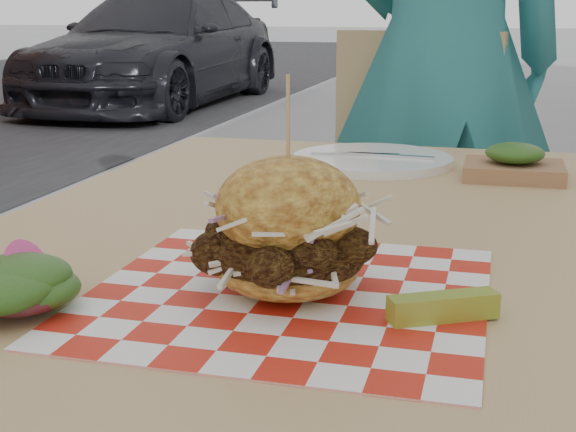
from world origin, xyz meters
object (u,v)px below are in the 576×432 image
object	(u,v)px
car_dark	(159,48)
sandwich	(288,235)
diner	(443,58)
patio_table	(320,285)
patio_chair	(414,197)

from	to	relation	value
car_dark	sandwich	bearing A→B (deg)	-63.90
sandwich	diner	bearing A→B (deg)	88.48
car_dark	patio_table	bearing A→B (deg)	-63.30
diner	patio_chair	xyz separation A→B (m)	(-0.05, -0.09, -0.33)
diner	car_dark	world-z (taller)	diner
car_dark	patio_chair	xyz separation A→B (m)	(3.30, -5.98, -0.03)
diner	car_dark	size ratio (longest dim) A/B	0.44
patio_chair	sandwich	size ratio (longest dim) A/B	4.76
car_dark	patio_table	world-z (taller)	car_dark
patio_chair	sandwich	distance (m)	1.29
diner	car_dark	xyz separation A→B (m)	(-3.35, 5.89, -0.30)
patio_table	patio_chair	xyz separation A→B (m)	(0.01, 1.02, -0.12)
car_dark	patio_chair	world-z (taller)	car_dark
patio_chair	sandwich	world-z (taller)	sandwich
diner	sandwich	bearing A→B (deg)	68.31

